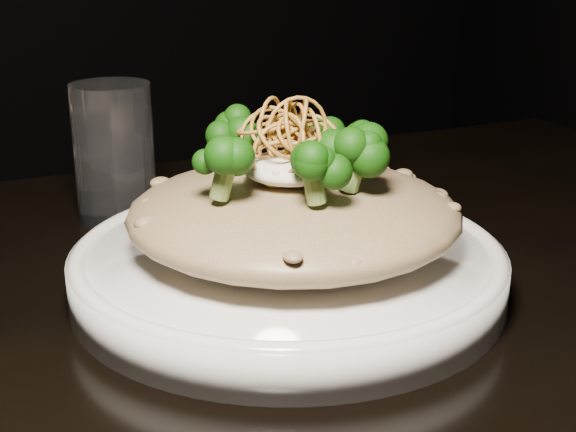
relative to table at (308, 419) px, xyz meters
name	(u,v)px	position (x,y,z in m)	size (l,w,h in m)	color
table	(308,419)	(0.00, 0.00, 0.00)	(1.10, 0.80, 0.75)	black
plate	(288,269)	(0.00, 0.04, 0.10)	(0.30, 0.30, 0.03)	white
risotto	(294,213)	(0.01, 0.04, 0.14)	(0.23, 0.23, 0.05)	brown
broccoli	(289,145)	(0.00, 0.03, 0.19)	(0.14, 0.14, 0.05)	black
cheese	(291,168)	(0.00, 0.03, 0.17)	(0.07, 0.07, 0.02)	white
shallots	(290,128)	(0.00, 0.04, 0.20)	(0.05, 0.05, 0.03)	olive
drinking_glass	(114,153)	(-0.07, 0.24, 0.14)	(0.07, 0.07, 0.12)	silver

